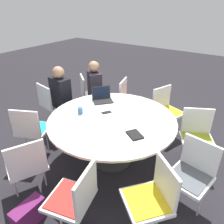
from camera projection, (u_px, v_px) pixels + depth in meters
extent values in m
plane|color=black|center=(112.00, 159.00, 3.38)|extent=(16.00, 16.00, 0.00)
cylinder|color=#333333|center=(112.00, 159.00, 3.37)|extent=(0.59, 0.59, 0.02)
cylinder|color=#333333|center=(112.00, 140.00, 3.21)|extent=(0.15, 0.15, 0.68)
cylinder|color=silver|center=(112.00, 119.00, 3.04)|extent=(1.78, 1.78, 0.03)
cube|color=silver|center=(93.00, 95.00, 4.45)|extent=(0.61, 0.61, 0.04)
cube|color=#4C5156|center=(93.00, 94.00, 4.43)|extent=(0.53, 0.53, 0.01)
cube|color=silver|center=(83.00, 86.00, 4.30)|extent=(0.30, 0.34, 0.40)
cylinder|color=silver|center=(92.00, 102.00, 4.71)|extent=(0.02, 0.02, 0.42)
cylinder|color=silver|center=(95.00, 109.00, 4.40)|extent=(0.02, 0.02, 0.42)
cube|color=silver|center=(55.00, 104.00, 4.10)|extent=(0.49, 0.51, 0.04)
cube|color=#4C5156|center=(55.00, 103.00, 4.09)|extent=(0.43, 0.45, 0.01)
cube|color=silver|center=(44.00, 96.00, 3.87)|extent=(0.10, 0.42, 0.40)
cylinder|color=silver|center=(52.00, 112.00, 4.32)|extent=(0.02, 0.02, 0.42)
cylinder|color=silver|center=(62.00, 118.00, 4.09)|extent=(0.02, 0.02, 0.42)
cube|color=silver|center=(34.00, 129.00, 3.33)|extent=(0.57, 0.58, 0.04)
cube|color=teal|center=(34.00, 128.00, 3.31)|extent=(0.50, 0.51, 0.01)
cube|color=silver|center=(25.00, 123.00, 3.05)|extent=(0.21, 0.39, 0.40)
cylinder|color=silver|center=(26.00, 141.00, 3.46)|extent=(0.02, 0.02, 0.42)
cylinder|color=silver|center=(48.00, 143.00, 3.41)|extent=(0.02, 0.02, 0.42)
cube|color=silver|center=(26.00, 165.00, 2.63)|extent=(0.58, 0.57, 0.04)
cube|color=#E04C1E|center=(26.00, 163.00, 2.62)|extent=(0.51, 0.50, 0.01)
cube|color=silver|center=(27.00, 160.00, 2.38)|extent=(0.39, 0.20, 0.40)
cylinder|color=silver|center=(15.00, 184.00, 2.66)|extent=(0.02, 0.02, 0.42)
cylinder|color=silver|center=(44.00, 173.00, 2.82)|extent=(0.02, 0.02, 0.42)
cube|color=silver|center=(70.00, 200.00, 2.18)|extent=(0.53, 0.51, 0.04)
cube|color=red|center=(69.00, 198.00, 2.17)|extent=(0.46, 0.45, 0.01)
cube|color=silver|center=(86.00, 189.00, 2.01)|extent=(0.41, 0.13, 0.40)
cylinder|color=silver|center=(80.00, 201.00, 2.44)|extent=(0.02, 0.02, 0.42)
cube|color=silver|center=(146.00, 202.00, 2.15)|extent=(0.60, 0.61, 0.04)
cube|color=gold|center=(146.00, 200.00, 2.14)|extent=(0.53, 0.53, 0.01)
cube|color=silver|center=(166.00, 182.00, 2.10)|extent=(0.29, 0.34, 0.40)
cylinder|color=silver|center=(138.00, 203.00, 2.41)|extent=(0.02, 0.02, 0.42)
cube|color=silver|center=(189.00, 179.00, 2.42)|extent=(0.49, 0.51, 0.04)
cube|color=#4C5156|center=(189.00, 177.00, 2.41)|extent=(0.43, 0.45, 0.01)
cube|color=silver|center=(200.00, 155.00, 2.44)|extent=(0.11, 0.42, 0.40)
cylinder|color=silver|center=(200.00, 203.00, 2.42)|extent=(0.02, 0.02, 0.42)
cylinder|color=silver|center=(172.00, 185.00, 2.64)|extent=(0.02, 0.02, 0.42)
cube|color=silver|center=(197.00, 142.00, 3.04)|extent=(0.58, 0.58, 0.04)
cube|color=olive|center=(198.00, 140.00, 3.03)|extent=(0.51, 0.51, 0.01)
cube|color=silver|center=(197.00, 121.00, 3.11)|extent=(0.22, 0.38, 0.40)
cylinder|color=silver|center=(207.00, 156.00, 3.13)|extent=(0.02, 0.02, 0.42)
cylinder|color=silver|center=(182.00, 154.00, 3.17)|extent=(0.02, 0.02, 0.42)
cube|color=silver|center=(168.00, 113.00, 3.78)|extent=(0.56, 0.55, 0.04)
cube|color=gold|center=(169.00, 112.00, 3.77)|extent=(0.49, 0.48, 0.01)
cube|color=silver|center=(161.00, 98.00, 3.82)|extent=(0.40, 0.17, 0.40)
cylinder|color=silver|center=(174.00, 121.00, 3.98)|extent=(0.02, 0.02, 0.42)
cylinder|color=silver|center=(160.00, 128.00, 3.80)|extent=(0.02, 0.02, 0.42)
cube|color=silver|center=(133.00, 102.00, 4.17)|extent=(0.53, 0.52, 0.04)
cube|color=#E04C1E|center=(133.00, 101.00, 4.16)|extent=(0.47, 0.46, 0.01)
cube|color=silver|center=(123.00, 90.00, 4.12)|extent=(0.41, 0.14, 0.40)
cylinder|color=silver|center=(134.00, 109.00, 4.43)|extent=(0.02, 0.02, 0.42)
cylinder|color=silver|center=(130.00, 117.00, 4.13)|extent=(0.02, 0.02, 0.42)
cylinder|color=#231E28|center=(99.00, 107.00, 4.44)|extent=(0.10, 0.10, 0.46)
cylinder|color=#231E28|center=(101.00, 111.00, 4.29)|extent=(0.10, 0.10, 0.46)
cube|color=#231E28|center=(95.00, 86.00, 4.10)|extent=(0.40, 0.42, 0.55)
sphere|color=#A87A5B|center=(94.00, 67.00, 3.93)|extent=(0.20, 0.20, 0.20)
cylinder|color=black|center=(65.00, 115.00, 4.17)|extent=(0.10, 0.10, 0.46)
cylinder|color=black|center=(71.00, 118.00, 4.06)|extent=(0.10, 0.10, 0.46)
cube|color=black|center=(61.00, 93.00, 3.81)|extent=(0.28, 0.39, 0.55)
sphere|color=#A87A5B|center=(58.00, 72.00, 3.63)|extent=(0.20, 0.20, 0.20)
cube|color=#232326|center=(103.00, 101.00, 3.51)|extent=(0.39, 0.38, 0.02)
cube|color=#232326|center=(101.00, 92.00, 3.56)|extent=(0.27, 0.24, 0.20)
cube|color=black|center=(101.00, 92.00, 3.55)|extent=(0.24, 0.21, 0.17)
cube|color=black|center=(135.00, 135.00, 2.66)|extent=(0.24, 0.26, 0.02)
cylinder|color=#33669E|center=(80.00, 110.00, 3.13)|extent=(0.07, 0.07, 0.10)
cube|color=black|center=(106.00, 112.00, 3.18)|extent=(0.16, 0.14, 0.01)
cube|color=#661E56|center=(29.00, 214.00, 2.37)|extent=(0.36, 0.16, 0.28)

